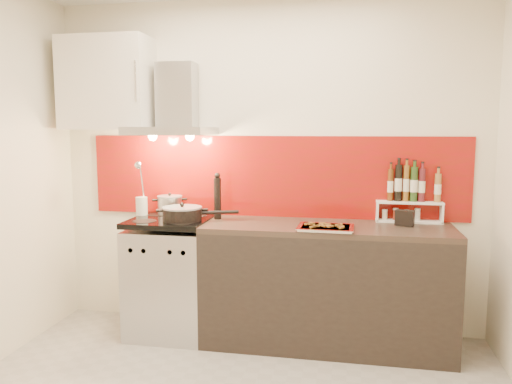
% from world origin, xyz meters
% --- Properties ---
extents(back_wall, '(3.40, 0.02, 2.60)m').
position_xyz_m(back_wall, '(0.00, 1.40, 1.30)').
color(back_wall, silver).
rests_on(back_wall, ground).
extents(backsplash, '(3.00, 0.02, 0.64)m').
position_xyz_m(backsplash, '(0.05, 1.39, 1.22)').
color(backsplash, maroon).
rests_on(backsplash, back_wall).
extents(range_stove, '(0.60, 0.60, 0.91)m').
position_xyz_m(range_stove, '(-0.70, 1.10, 0.44)').
color(range_stove, '#B7B7BA').
rests_on(range_stove, ground).
extents(counter, '(1.80, 0.60, 0.90)m').
position_xyz_m(counter, '(0.50, 1.10, 0.45)').
color(counter, black).
rests_on(counter, ground).
extents(range_hood, '(0.62, 0.50, 0.61)m').
position_xyz_m(range_hood, '(-0.70, 1.24, 1.74)').
color(range_hood, '#B7B7BA').
rests_on(range_hood, back_wall).
extents(upper_cabinet, '(0.70, 0.35, 0.72)m').
position_xyz_m(upper_cabinet, '(-1.25, 1.22, 1.95)').
color(upper_cabinet, silver).
rests_on(upper_cabinet, back_wall).
extents(stock_pot, '(0.20, 0.20, 0.17)m').
position_xyz_m(stock_pot, '(-0.77, 1.29, 0.99)').
color(stock_pot, '#B7B7BA').
rests_on(stock_pot, range_stove).
extents(saute_pan, '(0.56, 0.31, 0.14)m').
position_xyz_m(saute_pan, '(-0.57, 1.03, 0.96)').
color(saute_pan, black).
rests_on(saute_pan, range_stove).
extents(utensil_jar, '(0.09, 0.14, 0.45)m').
position_xyz_m(utensil_jar, '(-0.98, 1.19, 1.03)').
color(utensil_jar, silver).
rests_on(utensil_jar, range_stove).
extents(pepper_mill, '(0.06, 0.06, 0.36)m').
position_xyz_m(pepper_mill, '(-0.35, 1.20, 1.07)').
color(pepper_mill, black).
rests_on(pepper_mill, counter).
extents(step_shelf, '(0.48, 0.13, 0.43)m').
position_xyz_m(step_shelf, '(1.10, 1.34, 1.09)').
color(step_shelf, white).
rests_on(step_shelf, counter).
extents(caddy_box, '(0.14, 0.09, 0.11)m').
position_xyz_m(caddy_box, '(1.05, 1.17, 0.96)').
color(caddy_box, black).
rests_on(caddy_box, counter).
extents(baking_tray, '(0.39, 0.31, 0.03)m').
position_xyz_m(baking_tray, '(0.50, 0.94, 0.92)').
color(baking_tray, silver).
rests_on(baking_tray, counter).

